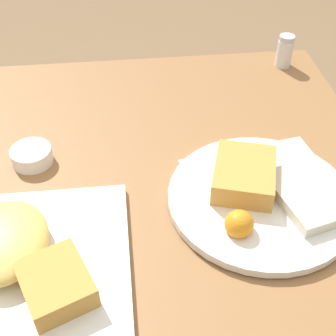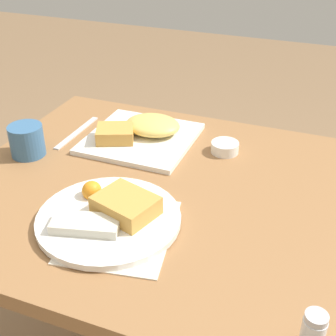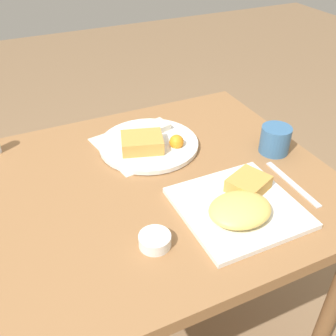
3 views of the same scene
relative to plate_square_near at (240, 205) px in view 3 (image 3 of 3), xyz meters
The scene contains 8 objects.
ground_plane 0.81m from the plate_square_near, 121.11° to the left, with size 8.00×8.00×0.00m, color #846647.
dining_table 0.27m from the plate_square_near, 121.11° to the left, with size 0.93×0.82×0.75m.
menu_card 0.40m from the plate_square_near, 107.23° to the left, with size 0.25×0.28×0.00m.
plate_square_near is the anchor object (origin of this frame).
plate_oval_far 0.37m from the plate_square_near, 103.90° to the left, with size 0.30×0.30×0.05m.
sauce_ramekin 0.23m from the plate_square_near, behind, with size 0.07×0.07×0.03m.
butter_knife 0.19m from the plate_square_near, ahead, with size 0.02×0.21×0.00m.
coffee_mug 0.31m from the plate_square_near, 37.21° to the left, with size 0.09×0.09×0.08m.
Camera 3 is at (-0.34, -0.79, 1.40)m, focal length 42.00 mm.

